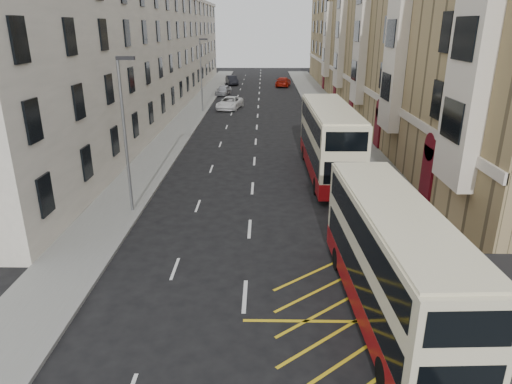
{
  "coord_description": "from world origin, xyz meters",
  "views": [
    {
      "loc": [
        0.66,
        -10.67,
        9.57
      ],
      "look_at": [
        0.34,
        8.98,
        2.33
      ],
      "focal_mm": 32.0,
      "sensor_mm": 36.0,
      "label": 1
    }
  ],
  "objects_px": {
    "pedestrian_far": "(414,248)",
    "car_dark": "(232,80)",
    "double_decker_rear": "(329,141)",
    "street_lamp_far": "(201,71)",
    "pedestrian_near": "(508,326)",
    "street_lamp_near": "(125,128)",
    "double_decker_front": "(392,263)",
    "car_red": "(283,82)",
    "white_van": "(230,103)",
    "car_silver": "(223,90)"
  },
  "relations": [
    {
      "from": "double_decker_rear",
      "to": "car_red",
      "type": "xyz_separation_m",
      "value": [
        -1.17,
        46.97,
        -1.61
      ]
    },
    {
      "from": "street_lamp_near",
      "to": "street_lamp_far",
      "type": "xyz_separation_m",
      "value": [
        0.0,
        30.0,
        0.0
      ]
    },
    {
      "from": "double_decker_front",
      "to": "double_decker_rear",
      "type": "relative_size",
      "value": 0.89
    },
    {
      "from": "street_lamp_near",
      "to": "pedestrian_near",
      "type": "xyz_separation_m",
      "value": [
        14.53,
        -10.91,
        -3.71
      ]
    },
    {
      "from": "street_lamp_near",
      "to": "street_lamp_far",
      "type": "relative_size",
      "value": 1.0
    },
    {
      "from": "street_lamp_far",
      "to": "pedestrian_near",
      "type": "xyz_separation_m",
      "value": [
        14.53,
        -40.91,
        -3.71
      ]
    },
    {
      "from": "car_red",
      "to": "pedestrian_near",
      "type": "bearing_deg",
      "value": 102.18
    },
    {
      "from": "double_decker_rear",
      "to": "pedestrian_near",
      "type": "xyz_separation_m",
      "value": [
        3.18,
        -17.63,
        -1.44
      ]
    },
    {
      "from": "white_van",
      "to": "street_lamp_near",
      "type": "bearing_deg",
      "value": -84.03
    },
    {
      "from": "street_lamp_far",
      "to": "street_lamp_near",
      "type": "bearing_deg",
      "value": -90.0
    },
    {
      "from": "pedestrian_far",
      "to": "car_silver",
      "type": "distance_m",
      "value": 51.17
    },
    {
      "from": "street_lamp_far",
      "to": "double_decker_rear",
      "type": "height_order",
      "value": "street_lamp_far"
    },
    {
      "from": "street_lamp_near",
      "to": "pedestrian_near",
      "type": "relative_size",
      "value": 5.14
    },
    {
      "from": "street_lamp_far",
      "to": "pedestrian_far",
      "type": "xyz_separation_m",
      "value": [
        13.11,
        -36.08,
        -3.53
      ]
    },
    {
      "from": "pedestrian_near",
      "to": "car_red",
      "type": "xyz_separation_m",
      "value": [
        -4.35,
        64.6,
        -0.17
      ]
    },
    {
      "from": "pedestrian_far",
      "to": "white_van",
      "type": "distance_m",
      "value": 39.68
    },
    {
      "from": "double_decker_rear",
      "to": "pedestrian_near",
      "type": "bearing_deg",
      "value": -80.4
    },
    {
      "from": "car_dark",
      "to": "car_red",
      "type": "bearing_deg",
      "value": -26.64
    },
    {
      "from": "car_dark",
      "to": "car_red",
      "type": "xyz_separation_m",
      "value": [
        8.54,
        -2.15,
        0.01
      ]
    },
    {
      "from": "pedestrian_near",
      "to": "white_van",
      "type": "relative_size",
      "value": 0.3
    },
    {
      "from": "car_dark",
      "to": "car_silver",
      "type": "bearing_deg",
      "value": -104.47
    },
    {
      "from": "street_lamp_far",
      "to": "car_red",
      "type": "xyz_separation_m",
      "value": [
        10.18,
        23.68,
        -3.88
      ]
    },
    {
      "from": "pedestrian_far",
      "to": "car_dark",
      "type": "xyz_separation_m",
      "value": [
        -11.47,
        61.92,
        -0.36
      ]
    },
    {
      "from": "car_dark",
      "to": "pedestrian_near",
      "type": "bearing_deg",
      "value": -91.56
    },
    {
      "from": "street_lamp_near",
      "to": "street_lamp_far",
      "type": "bearing_deg",
      "value": 90.0
    },
    {
      "from": "pedestrian_near",
      "to": "car_silver",
      "type": "distance_m",
      "value": 56.2
    },
    {
      "from": "white_van",
      "to": "double_decker_front",
      "type": "bearing_deg",
      "value": -67.39
    },
    {
      "from": "double_decker_rear",
      "to": "pedestrian_far",
      "type": "relative_size",
      "value": 6.1
    },
    {
      "from": "double_decker_front",
      "to": "pedestrian_far",
      "type": "bearing_deg",
      "value": 57.34
    },
    {
      "from": "car_silver",
      "to": "car_dark",
      "type": "relative_size",
      "value": 0.92
    },
    {
      "from": "double_decker_rear",
      "to": "pedestrian_far",
      "type": "distance_m",
      "value": 12.98
    },
    {
      "from": "pedestrian_far",
      "to": "street_lamp_near",
      "type": "bearing_deg",
      "value": 16.86
    },
    {
      "from": "double_decker_rear",
      "to": "car_dark",
      "type": "xyz_separation_m",
      "value": [
        -9.72,
        49.12,
        -1.62
      ]
    },
    {
      "from": "street_lamp_near",
      "to": "car_dark",
      "type": "distance_m",
      "value": 56.0
    },
    {
      "from": "double_decker_rear",
      "to": "white_van",
      "type": "bearing_deg",
      "value": 107.58
    },
    {
      "from": "car_red",
      "to": "double_decker_rear",
      "type": "bearing_deg",
      "value": 99.76
    },
    {
      "from": "car_dark",
      "to": "street_lamp_near",
      "type": "bearing_deg",
      "value": -104.17
    },
    {
      "from": "street_lamp_far",
      "to": "double_decker_front",
      "type": "distance_m",
      "value": 40.84
    },
    {
      "from": "double_decker_front",
      "to": "pedestrian_far",
      "type": "height_order",
      "value": "double_decker_front"
    },
    {
      "from": "double_decker_rear",
      "to": "car_red",
      "type": "bearing_deg",
      "value": 90.8
    },
    {
      "from": "double_decker_front",
      "to": "street_lamp_near",
      "type": "bearing_deg",
      "value": 138.55
    },
    {
      "from": "double_decker_front",
      "to": "pedestrian_near",
      "type": "xyz_separation_m",
      "value": [
        3.21,
        -1.75,
        -1.18
      ]
    },
    {
      "from": "car_silver",
      "to": "car_red",
      "type": "bearing_deg",
      "value": 58.35
    },
    {
      "from": "pedestrian_far",
      "to": "car_red",
      "type": "bearing_deg",
      "value": -45.44
    },
    {
      "from": "double_decker_rear",
      "to": "car_dark",
      "type": "relative_size",
      "value": 2.56
    },
    {
      "from": "pedestrian_near",
      "to": "pedestrian_far",
      "type": "xyz_separation_m",
      "value": [
        -1.42,
        4.83,
        0.18
      ]
    },
    {
      "from": "street_lamp_near",
      "to": "car_silver",
      "type": "relative_size",
      "value": 1.9
    },
    {
      "from": "pedestrian_far",
      "to": "car_dark",
      "type": "bearing_deg",
      "value": -37.74
    },
    {
      "from": "double_decker_front",
      "to": "car_dark",
      "type": "distance_m",
      "value": 65.73
    },
    {
      "from": "car_dark",
      "to": "double_decker_rear",
      "type": "bearing_deg",
      "value": -91.31
    }
  ]
}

